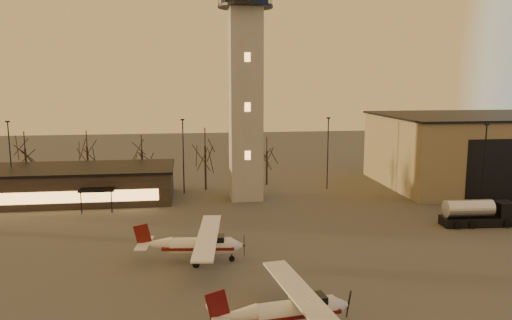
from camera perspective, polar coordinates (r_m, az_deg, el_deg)
The scene contains 9 objects.
ground at distance 37.10m, azimuth 4.47°, elevation -15.37°, with size 220.00×220.00×0.00m, color #3F3D3A.
control_tower at distance 63.33m, azimuth -1.20°, elevation 10.09°, with size 6.80×6.80×32.60m.
hangar at distance 80.37m, azimuth 24.88°, elevation 1.08°, with size 30.60×20.60×10.30m.
terminal at distance 67.83m, azimuth -20.17°, elevation -2.58°, with size 25.40×12.20×4.30m.
light_poles at distance 65.16m, azimuth -0.84°, elevation 0.43°, with size 58.50×12.25×10.14m.
tree_row at distance 72.96m, azimuth -12.78°, elevation 1.58°, with size 37.20×9.20×8.80m.
cessna_front at distance 32.18m, azimuth 4.75°, elevation -17.17°, with size 9.70×12.23×3.36m.
cessna_rear at distance 43.31m, azimuth -6.07°, elevation -10.03°, with size 9.87×12.45×3.42m.
fuel_truck at distance 58.21m, azimuth 23.97°, elevation -5.78°, with size 7.74×2.83×2.83m.
Camera 1 is at (-7.35, -32.90, 15.49)m, focal length 35.00 mm.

